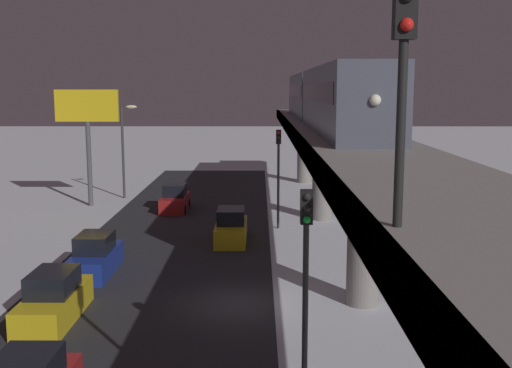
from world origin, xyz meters
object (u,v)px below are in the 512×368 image
Objects in this scene: sedan_blue at (95,257)px; sedan_red at (175,200)px; rail_signal at (403,63)px; traffic_light_near at (306,272)px; traffic_light_mid at (278,164)px; sedan_yellow at (231,228)px; subway_train at (324,96)px; commercial_billboard at (87,117)px; sedan_yellow_2 at (54,300)px.

sedan_red is at bearing -96.58° from sedan_blue.
rail_signal is 0.62× the size of traffic_light_near.
traffic_light_near is 23.09m from traffic_light_mid.
sedan_yellow and sedan_blue have the same top height.
subway_train is at bearing -93.70° from rail_signal.
traffic_light_mid is (1.10, -28.67, -5.24)m from rail_signal.
subway_train is 13.49m from sedan_red.
traffic_light_near reaches higher than sedan_yellow.
subway_train is 18.15m from commercial_billboard.
sedan_red is 30.14m from traffic_light_near.
sedan_red is 0.48× the size of commercial_billboard.
commercial_billboard is at bearing -28.26° from traffic_light_mid.
sedan_red is at bearing -38.19° from traffic_light_mid.
traffic_light_mid reaches higher than sedan_yellow.
rail_signal reaches higher than traffic_light_mid.
rail_signal is 18.62m from sedan_yellow_2.
subway_train reaches higher than sedan_yellow.
subway_train is 9.22× the size of rail_signal.
rail_signal reaches higher than subway_train.
traffic_light_mid is at bearing 49.36° from sedan_yellow.
rail_signal is at bearing 101.15° from traffic_light_near.
rail_signal is 0.62× the size of traffic_light_mid.
sedan_red is at bearing -76.03° from rail_signal.
rail_signal is 39.54m from commercial_billboard.
traffic_light_mid reaches higher than sedan_blue.
subway_train is at bearing -123.69° from sedan_yellow_2.
sedan_blue is at bearing -135.32° from sedan_yellow.
subway_train reaches higher than sedan_red.
rail_signal is at bearing -81.01° from sedan_yellow.
sedan_yellow is 14.02m from sedan_yellow_2.
sedan_yellow is 0.51× the size of commercial_billboard.
sedan_blue is at bearing -55.21° from traffic_light_near.
sedan_yellow is at bearing -81.63° from traffic_light_near.
commercial_billboard is at bearing -67.07° from rail_signal.
sedan_blue is 19.06m from commercial_billboard.
sedan_yellow is at bearing 45.66° from subway_train.
sedan_yellow is 9.00m from sedan_blue.
sedan_yellow_2 and sedan_blue have the same top height.
sedan_yellow is 0.71× the size of traffic_light_near.
commercial_billboard is at bearing -74.03° from sedan_blue.
sedan_red and sedan_yellow_2 have the same top height.
sedan_red is at bearing -94.73° from sedan_yellow_2.
sedan_yellow_2 is (1.80, 21.76, 0.01)m from sedan_red.
traffic_light_near reaches higher than sedan_blue.
sedan_blue is (1.80, 15.61, 0.01)m from sedan_red.
sedan_yellow_2 is 18.69m from traffic_light_mid.
subway_train reaches higher than sedan_yellow_2.
commercial_billboard reaches higher than traffic_light_near.
rail_signal reaches higher than sedan_yellow.
sedan_yellow is 5.60m from traffic_light_mid.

